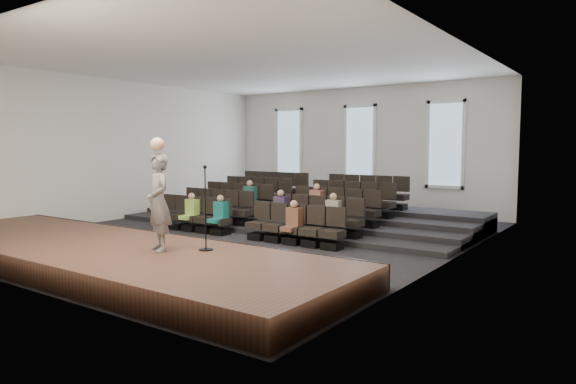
% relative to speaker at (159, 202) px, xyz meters
% --- Properties ---
extents(ground, '(14.00, 14.00, 0.00)m').
position_rel_speaker_xyz_m(ground, '(-1.54, 4.86, -1.49)').
color(ground, black).
rests_on(ground, ground).
extents(ceiling, '(12.00, 14.00, 0.02)m').
position_rel_speaker_xyz_m(ceiling, '(-1.54, 4.86, 3.52)').
color(ceiling, white).
rests_on(ceiling, ground).
extents(wall_back, '(12.00, 0.04, 5.00)m').
position_rel_speaker_xyz_m(wall_back, '(-1.54, 11.88, 1.01)').
color(wall_back, silver).
rests_on(wall_back, ground).
extents(wall_front, '(12.00, 0.04, 5.00)m').
position_rel_speaker_xyz_m(wall_front, '(-1.54, -2.16, 1.01)').
color(wall_front, silver).
rests_on(wall_front, ground).
extents(wall_left, '(0.04, 14.00, 5.00)m').
position_rel_speaker_xyz_m(wall_left, '(-7.56, 4.86, 1.01)').
color(wall_left, silver).
rests_on(wall_left, ground).
extents(wall_right, '(0.04, 14.00, 5.00)m').
position_rel_speaker_xyz_m(wall_right, '(4.48, 4.86, 1.01)').
color(wall_right, silver).
rests_on(wall_right, ground).
extents(stage, '(11.80, 3.60, 0.50)m').
position_rel_speaker_xyz_m(stage, '(-1.54, -0.24, -1.24)').
color(stage, '#4F2F22').
rests_on(stage, ground).
extents(stage_lip, '(11.80, 0.06, 0.52)m').
position_rel_speaker_xyz_m(stage_lip, '(-1.54, 1.53, -1.24)').
color(stage_lip, black).
rests_on(stage_lip, ground).
extents(risers, '(11.80, 4.80, 0.60)m').
position_rel_speaker_xyz_m(risers, '(-1.54, 8.03, -1.29)').
color(risers, black).
rests_on(risers, ground).
extents(seating_rows, '(6.80, 4.70, 1.67)m').
position_rel_speaker_xyz_m(seating_rows, '(-1.54, 6.40, -0.81)').
color(seating_rows, black).
rests_on(seating_rows, ground).
extents(windows, '(8.44, 0.10, 3.24)m').
position_rel_speaker_xyz_m(windows, '(-1.54, 11.81, 1.21)').
color(windows, white).
rests_on(windows, wall_back).
extents(audience, '(4.85, 2.64, 1.10)m').
position_rel_speaker_xyz_m(audience, '(-1.18, 5.16, -0.68)').
color(audience, '#A4D756').
rests_on(audience, seating_rows).
extents(speaker, '(0.85, 0.71, 1.98)m').
position_rel_speaker_xyz_m(speaker, '(0.00, 0.00, 0.00)').
color(speaker, slate).
rests_on(speaker, stage).
extents(mic_stand, '(0.29, 0.29, 1.74)m').
position_rel_speaker_xyz_m(mic_stand, '(0.75, 0.57, -0.47)').
color(mic_stand, black).
rests_on(mic_stand, stage).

